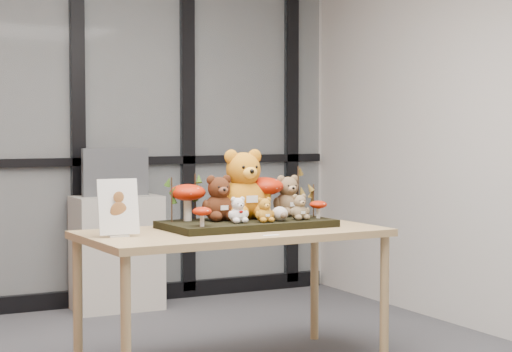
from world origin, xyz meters
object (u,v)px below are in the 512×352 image
bear_tan_back (288,193)px  mushroom_back_left (188,201)px  display_table (233,242)px  bear_beige_small (299,206)px  bear_brown_medium (219,196)px  bear_white_bow (238,208)px  monitor (115,172)px  plush_cream_hedgehog (280,213)px  mushroom_back_right (264,195)px  diorama_tray (247,224)px  mushroom_front_right (318,209)px  bear_pooh_yellow (243,181)px  sign_holder (118,210)px  mushroom_front_left (202,216)px  bear_small_yellow (264,209)px  cabinet (117,253)px

bear_tan_back → mushroom_back_left: bear_tan_back is taller
display_table → bear_beige_small: size_ratio=10.39×
display_table → bear_brown_medium: size_ratio=5.96×
bear_white_bow → monitor: bearing=89.9°
plush_cream_hedgehog → mushroom_back_right: (0.02, 0.23, 0.08)m
diorama_tray → bear_brown_medium: bear_brown_medium is taller
mushroom_back_left → diorama_tray: bearing=-23.3°
bear_tan_back → mushroom_front_right: (0.08, -0.21, -0.07)m
bear_pooh_yellow → monitor: bearing=94.3°
mushroom_back_left → sign_holder: sign_holder is taller
display_table → diorama_tray: diorama_tray is taller
mushroom_back_right → mushroom_front_left: (-0.50, -0.28, -0.07)m
bear_tan_back → plush_cream_hedgehog: bearing=-129.6°
mushroom_front_left → diorama_tray: bearing=25.6°
bear_beige_small → mushroom_front_left: (-0.61, -0.06, -0.02)m
mushroom_front_left → bear_beige_small: bearing=5.6°
diorama_tray → mushroom_back_right: 0.25m
diorama_tray → bear_small_yellow: size_ratio=6.24×
bear_small_yellow → bear_pooh_yellow: bearing=93.1°
mushroom_front_left → mushroom_front_right: bearing=6.1°
plush_cream_hedgehog → cabinet: 1.92m
bear_small_yellow → mushroom_front_right: bearing=4.5°
bear_white_bow → mushroom_back_left: bearing=129.3°
bear_white_bow → bear_tan_back: bearing=24.8°
bear_brown_medium → mushroom_front_right: bear_brown_medium is taller
plush_cream_hedgehog → mushroom_front_right: 0.26m
bear_small_yellow → monitor: 1.90m
mushroom_back_left → sign_holder: (-0.46, -0.20, -0.01)m
mushroom_front_right → monitor: (-0.58, 1.84, 0.13)m
mushroom_back_left → bear_pooh_yellow: bearing=-6.7°
monitor → bear_tan_back: bearing=-73.0°
cabinet → monitor: bearing=90.0°
bear_pooh_yellow → bear_white_bow: (-0.12, -0.19, -0.14)m
mushroom_back_left → plush_cream_hedgehog: bearing=-28.7°
bear_white_bow → monitor: size_ratio=0.32×
bear_brown_medium → bear_white_bow: bearing=-78.5°
display_table → diorama_tray: (0.12, 0.07, 0.09)m
bear_tan_back → mushroom_front_left: size_ratio=2.32×
bear_brown_medium → bear_pooh_yellow: bearing=7.1°
mushroom_front_left → display_table: bearing=23.8°
bear_brown_medium → mushroom_front_left: bearing=-133.7°
bear_tan_back → mushroom_front_left: (-0.67, -0.29, -0.07)m
bear_brown_medium → bear_small_yellow: 0.27m
plush_cream_hedgehog → cabinet: size_ratio=0.11×
mushroom_front_left → cabinet: mushroom_front_left is taller
mushroom_front_right → cabinet: size_ratio=0.14×
bear_white_bow → mushroom_front_right: (0.51, 0.01, -0.02)m
display_table → diorama_tray: 0.16m
bear_brown_medium → plush_cream_hedgehog: 0.35m
bear_brown_medium → bear_beige_small: bear_brown_medium is taller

